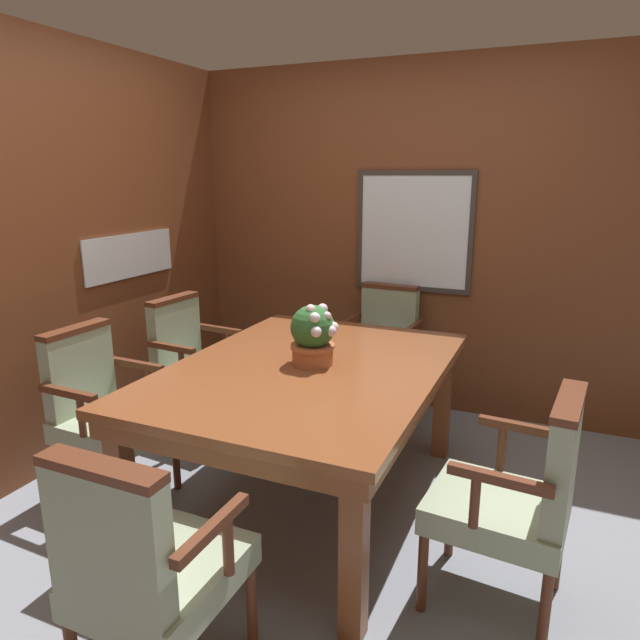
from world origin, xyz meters
The scene contains 10 objects.
ground_plane centered at (0.00, 0.00, 0.00)m, with size 14.00×14.00×0.00m, color gray.
wall_back centered at (0.00, 1.75, 1.23)m, with size 7.20×0.08×2.45m.
wall_left centered at (-1.59, 0.00, 1.22)m, with size 0.08×7.20×2.45m.
dining_table centered at (-0.05, 0.21, 0.67)m, with size 1.28×1.77×0.76m.
chair_right_near centered at (1.01, -0.16, 0.50)m, with size 0.55×0.53×0.92m.
chair_head_far centered at (-0.05, 1.47, 0.50)m, with size 0.52×0.54×0.92m.
chair_left_far centered at (-1.06, 0.64, 0.50)m, with size 0.55×0.53×0.92m.
chair_head_near centered at (-0.03, -1.06, 0.50)m, with size 0.50×0.52×0.92m.
chair_left_near centered at (-1.07, -0.16, 0.50)m, with size 0.53×0.51×0.92m.
potted_plant centered at (-0.03, 0.24, 0.91)m, with size 0.25×0.24×0.32m.
Camera 1 is at (1.09, -2.25, 1.69)m, focal length 32.00 mm.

